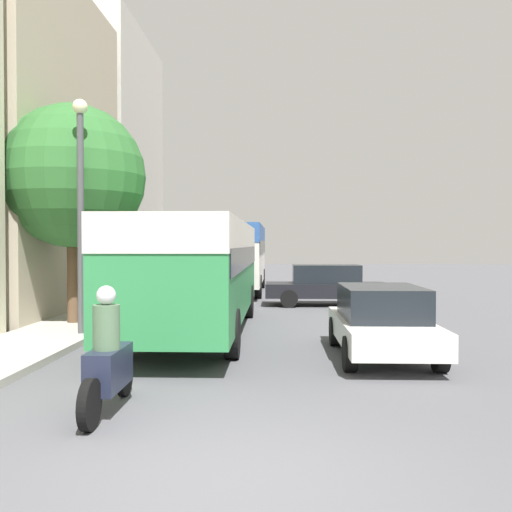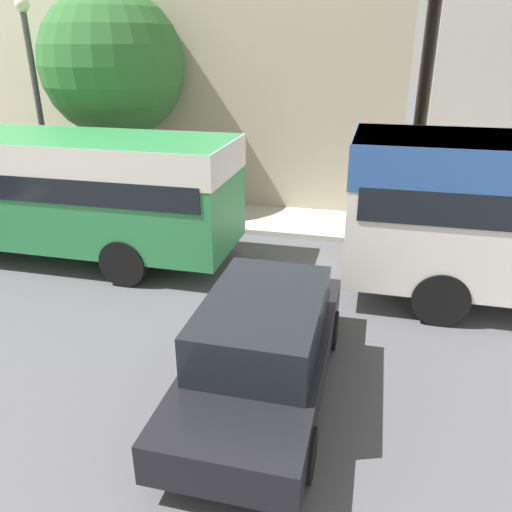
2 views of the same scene
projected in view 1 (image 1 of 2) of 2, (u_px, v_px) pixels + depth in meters
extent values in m
plane|color=#515156|center=(240.00, 482.00, 5.45)|extent=(120.00, 120.00, 0.00)
cube|color=beige|center=(84.00, 163.00, 28.31)|extent=(6.18, 8.63, 12.64)
cube|color=#2D8447|center=(199.00, 268.00, 14.56)|extent=(2.42, 10.33, 2.33)
cube|color=silver|center=(199.00, 237.00, 14.54)|extent=(2.44, 10.38, 0.70)
cube|color=black|center=(199.00, 257.00, 14.55)|extent=(2.47, 9.92, 0.51)
cylinder|color=black|center=(178.00, 301.00, 17.82)|extent=(0.28, 1.00, 1.00)
cylinder|color=black|center=(249.00, 301.00, 17.74)|extent=(0.28, 1.00, 1.00)
cylinder|color=black|center=(122.00, 333.00, 11.43)|extent=(0.28, 1.00, 1.00)
cylinder|color=black|center=(232.00, 334.00, 11.34)|extent=(0.28, 1.00, 1.00)
cube|color=silver|center=(237.00, 254.00, 26.76)|extent=(2.43, 9.16, 2.64)
cube|color=#2D569E|center=(237.00, 234.00, 26.74)|extent=(2.45, 9.21, 0.79)
cube|color=black|center=(237.00, 247.00, 26.75)|extent=(2.48, 8.80, 0.58)
cylinder|color=black|center=(219.00, 278.00, 29.67)|extent=(0.28, 1.00, 1.00)
cylinder|color=black|center=(262.00, 278.00, 29.58)|extent=(0.28, 1.00, 1.00)
cylinder|color=black|center=(205.00, 286.00, 23.99)|extent=(0.28, 1.00, 1.00)
cylinder|color=black|center=(258.00, 287.00, 23.91)|extent=(0.28, 1.00, 1.00)
cube|color=#1E2338|center=(109.00, 368.00, 7.75)|extent=(0.39, 1.10, 0.55)
cylinder|color=black|center=(125.00, 375.00, 8.56)|extent=(0.10, 0.64, 0.64)
cylinder|color=black|center=(90.00, 405.00, 6.96)|extent=(0.12, 0.64, 0.64)
cylinder|color=#4C6B4C|center=(106.00, 327.00, 7.64)|extent=(0.36, 0.36, 0.60)
sphere|color=silver|center=(106.00, 295.00, 7.63)|extent=(0.26, 0.26, 0.26)
cube|color=silver|center=(381.00, 330.00, 11.47)|extent=(1.74, 4.25, 0.47)
cube|color=black|center=(381.00, 302.00, 11.46)|extent=(1.53, 2.34, 0.65)
cylinder|color=black|center=(335.00, 331.00, 12.82)|extent=(0.22, 0.64, 0.64)
cylinder|color=black|center=(406.00, 332.00, 12.76)|extent=(0.22, 0.64, 0.64)
cylinder|color=black|center=(350.00, 354.00, 10.19)|extent=(0.22, 0.64, 0.64)
cylinder|color=black|center=(440.00, 354.00, 10.13)|extent=(0.22, 0.64, 0.64)
cube|color=black|center=(326.00, 290.00, 21.21)|extent=(4.49, 1.75, 0.51)
cube|color=black|center=(326.00, 274.00, 21.19)|extent=(2.47, 1.54, 0.68)
cylinder|color=black|center=(289.00, 299.00, 20.46)|extent=(0.64, 0.22, 0.64)
cylinder|color=black|center=(288.00, 295.00, 22.07)|extent=(0.64, 0.22, 0.64)
cylinder|color=black|center=(367.00, 299.00, 20.35)|extent=(0.64, 0.22, 0.64)
cylinder|color=black|center=(360.00, 295.00, 21.96)|extent=(0.64, 0.22, 0.64)
cylinder|color=#232838|center=(183.00, 272.00, 35.32)|extent=(0.30, 0.30, 0.87)
cylinder|color=#4C6B4C|center=(183.00, 259.00, 35.30)|extent=(0.37, 0.37, 0.72)
sphere|color=tan|center=(182.00, 251.00, 35.29)|extent=(0.23, 0.23, 0.23)
cylinder|color=brown|center=(74.00, 276.00, 15.56)|extent=(0.36, 0.36, 2.52)
sphere|color=#2D662D|center=(73.00, 176.00, 15.50)|extent=(3.90, 3.90, 3.90)
cylinder|color=#47474C|center=(81.00, 223.00, 13.61)|extent=(0.16, 0.16, 5.26)
sphere|color=beige|center=(80.00, 107.00, 13.55)|extent=(0.36, 0.36, 0.36)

